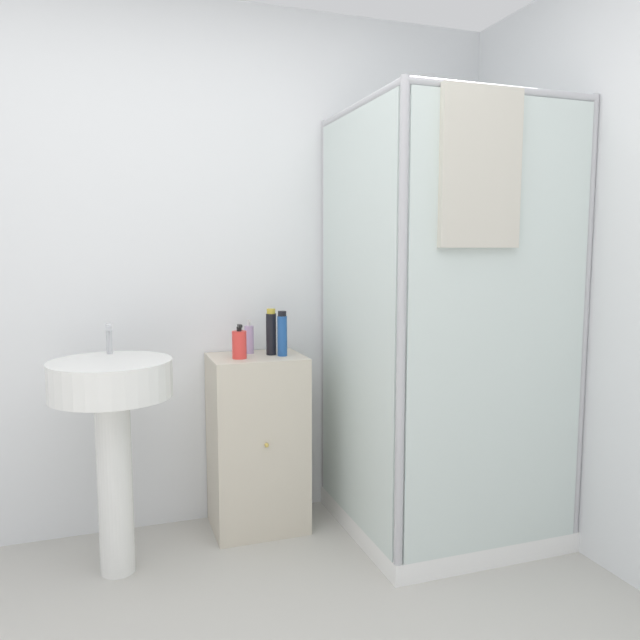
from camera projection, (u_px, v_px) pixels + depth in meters
name	position (u px, v px, depth m)	size (l,w,h in m)	color
wall_back	(167.00, 269.00, 2.97)	(6.40, 0.06, 2.50)	silver
shower_enclosure	(437.00, 423.00, 2.89)	(0.90, 0.93, 1.98)	white
vanity_cabinet	(257.00, 442.00, 2.99)	(0.44, 0.37, 0.84)	beige
sink	(112.00, 411.00, 2.53)	(0.49, 0.49, 1.03)	white
soap_dispenser	(239.00, 344.00, 2.87)	(0.07, 0.07, 0.16)	red
shampoo_bottle_tall_black	(271.00, 332.00, 2.96)	(0.05, 0.05, 0.22)	black
shampoo_bottle_blue	(282.00, 334.00, 2.93)	(0.05, 0.05, 0.21)	#1E4C93
lotion_bottle_white	(249.00, 339.00, 3.01)	(0.04, 0.05, 0.17)	#B299C6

